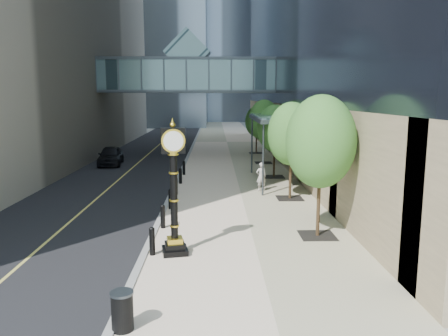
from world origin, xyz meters
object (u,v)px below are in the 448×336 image
Objects in this scene: car_near at (111,156)px; car_far at (175,142)px; pedestrian at (261,177)px; trash_bin at (122,312)px; street_clock at (174,198)px.

car_near reaches higher than car_far.
car_near is (-11.29, 10.46, -0.12)m from pedestrian.
car_far is at bearing 64.03° from car_near.
pedestrian is (4.94, 15.54, 0.40)m from trash_bin.
pedestrian is 23.23m from car_far.
pedestrian is at bearing 57.47° from street_clock.
trash_bin is at bearing -109.39° from street_clock.
car_near is 1.06× the size of car_far.
trash_bin is 0.20× the size of car_near.
trash_bin is 0.21× the size of car_far.
pedestrian is at bearing 99.77° from car_far.
pedestrian is at bearing -48.75° from car_near.
car_far is at bearing 84.30° from street_clock.
car_near is (-7.13, 20.87, -1.29)m from street_clock.
pedestrian is 0.38× the size of car_near.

